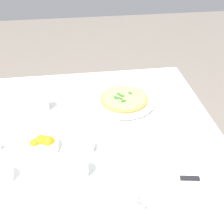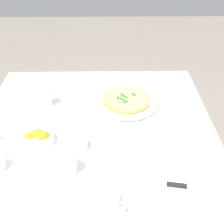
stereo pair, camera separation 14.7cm
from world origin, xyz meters
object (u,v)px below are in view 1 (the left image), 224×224
napkin_folded (177,181)px  citrus_bowl (42,144)px  coffee_cup_right_edge (86,147)px  dinner_knife (177,178)px  water_glass_center_back (80,167)px  coffee_cup_near_left (128,201)px  water_glass_far_left (42,101)px  pizza_plate (124,101)px  coffee_cup_left_edge (3,174)px  pizza (124,99)px

napkin_folded → citrus_bowl: bearing=-18.6°
coffee_cup_right_edge → dinner_knife: size_ratio=0.67×
water_glass_center_back → dinner_knife: 0.38m
napkin_folded → citrus_bowl: citrus_bowl is taller
coffee_cup_near_left → napkin_folded: coffee_cup_near_left is taller
coffee_cup_right_edge → water_glass_far_left: water_glass_far_left is taller
pizza_plate → water_glass_far_left: (0.43, 0.01, 0.04)m
water_glass_far_left → citrus_bowl: 0.30m
napkin_folded → dinner_knife: dinner_knife is taller
coffee_cup_right_edge → water_glass_far_left: bearing=-59.8°
coffee_cup_left_edge → napkin_folded: 0.68m
water_glass_center_back → coffee_cup_right_edge: bearing=-101.8°
coffee_cup_left_edge → citrus_bowl: bearing=-131.4°
citrus_bowl → water_glass_far_left: bearing=-87.6°
dinner_knife → pizza: bearing=-69.6°
coffee_cup_right_edge → napkin_folded: (-0.34, 0.22, -0.02)m
pizza_plate → coffee_cup_near_left: (0.10, 0.65, 0.01)m
coffee_cup_near_left → water_glass_center_back: (0.16, -0.17, 0.02)m
coffee_cup_left_edge → napkin_folded: bearing=170.9°
water_glass_center_back → dinner_knife: water_glass_center_back is taller
water_glass_far_left → dinner_knife: 0.78m
dinner_knife → water_glass_center_back: bearing=-4.0°
citrus_bowl → water_glass_center_back: bearing=132.4°
coffee_cup_right_edge → napkin_folded: 0.41m
pizza_plate → napkin_folded: napkin_folded is taller
coffee_cup_right_edge → citrus_bowl: 0.19m
pizza_plate → water_glass_center_back: water_glass_center_back is taller
pizza_plate → water_glass_far_left: size_ratio=2.78×
coffee_cup_left_edge → coffee_cup_right_edge: 0.35m
dinner_knife → coffee_cup_right_edge: bearing=-23.8°
coffee_cup_right_edge → water_glass_far_left: (0.20, -0.34, 0.03)m
pizza_plate → coffee_cup_near_left: coffee_cup_near_left is taller
water_glass_far_left → citrus_bowl: size_ratio=0.81×
pizza_plate → napkin_folded: (-0.11, 0.58, -0.00)m
water_glass_center_back → dinner_knife: bearing=166.2°
pizza → napkin_folded: size_ratio=1.09×
coffee_cup_left_edge → water_glass_far_left: size_ratio=1.07×
coffee_cup_right_edge → water_glass_far_left: 0.40m
pizza → water_glass_center_back: bearing=62.0°
coffee_cup_right_edge → citrus_bowl: (0.19, -0.04, 0.00)m
pizza → coffee_cup_near_left: bearing=81.5°
dinner_knife → pizza_plate: bearing=-69.6°
water_glass_far_left → water_glass_center_back: 0.51m
pizza_plate → coffee_cup_near_left: bearing=81.4°
pizza_plate → citrus_bowl: bearing=36.6°
coffee_cup_left_edge → coffee_cup_near_left: size_ratio=1.01×
water_glass_far_left → water_glass_center_back: water_glass_far_left is taller
pizza_plate → coffee_cup_right_edge: size_ratio=2.61×
coffee_cup_right_edge → water_glass_center_back: bearing=78.2°
pizza_plate → coffee_cup_left_edge: bearing=40.0°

